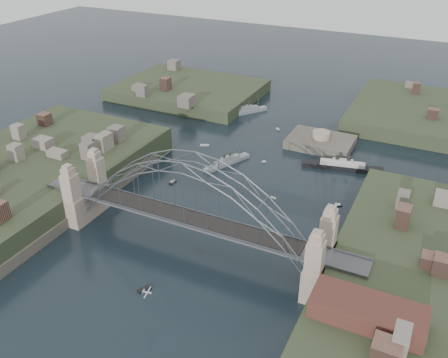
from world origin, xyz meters
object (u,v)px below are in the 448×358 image
naval_cruiser_near (227,162)px  ocean_liner (342,166)px  naval_cruiser_far (246,111)px  fort_island (320,147)px  bridge (190,204)px  wharf_shed (368,312)px

naval_cruiser_near → ocean_liner: bearing=21.1°
naval_cruiser_far → fort_island: bearing=-25.4°
bridge → ocean_liner: 61.95m
naval_cruiser_far → ocean_liner: bearing=-33.2°
bridge → naval_cruiser_far: size_ratio=5.13×
bridge → ocean_liner: (23.00, 56.39, -11.36)m
wharf_shed → fort_island: bearing=110.9°
naval_cruiser_near → wharf_shed: bearing=-46.0°
bridge → ocean_liner: bridge is taller
fort_island → naval_cruiser_near: fort_island is taller
wharf_shed → naval_cruiser_far: bearing=123.8°
ocean_liner → fort_island: bearing=129.0°
bridge → ocean_liner: size_ratio=3.30×
fort_island → naval_cruiser_far: 39.33m
wharf_shed → naval_cruiser_near: wharf_shed is taller
naval_cruiser_far → bridge: bearing=-74.9°
fort_island → wharf_shed: (32.00, -84.00, 10.34)m
naval_cruiser_near → naval_cruiser_far: 45.41m
bridge → fort_island: size_ratio=3.82×
wharf_shed → ocean_liner: size_ratio=0.79×
fort_island → naval_cruiser_far: (-35.51, 16.87, 1.31)m
wharf_shed → ocean_liner: wharf_shed is taller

